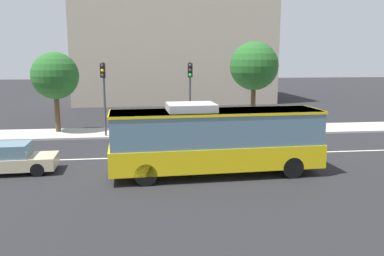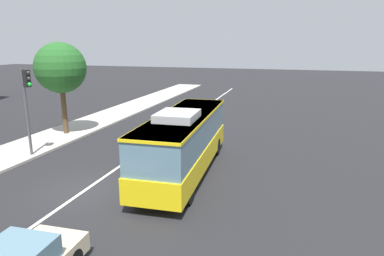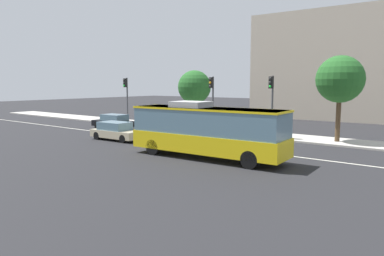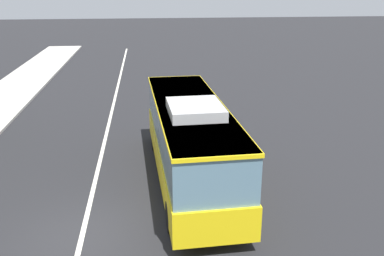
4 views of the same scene
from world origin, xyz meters
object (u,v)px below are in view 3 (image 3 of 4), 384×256
(transit_bus, at_px, (207,129))
(sedan_beige, at_px, (116,131))
(street_tree_kerbside_left, at_px, (194,87))
(sedan_black, at_px, (113,122))
(traffic_light_near_corner, at_px, (272,96))
(traffic_light_far_corner, at_px, (212,95))
(traffic_light_mid_block, at_px, (126,93))
(street_tree_kerbside_centre, at_px, (340,80))

(transit_bus, bearing_deg, sedan_beige, 168.94)
(street_tree_kerbside_left, bearing_deg, sedan_black, -140.34)
(sedan_black, distance_m, street_tree_kerbside_left, 8.98)
(street_tree_kerbside_left, bearing_deg, traffic_light_near_corner, -13.03)
(sedan_black, distance_m, traffic_light_far_corner, 10.84)
(sedan_beige, bearing_deg, traffic_light_mid_block, 130.63)
(transit_bus, height_order, traffic_light_mid_block, traffic_light_mid_block)
(sedan_black, height_order, traffic_light_mid_block, traffic_light_mid_block)
(traffic_light_near_corner, bearing_deg, transit_bus, 3.99)
(traffic_light_far_corner, bearing_deg, traffic_light_mid_block, -86.03)
(sedan_beige, height_order, street_tree_kerbside_centre, street_tree_kerbside_centre)
(sedan_black, bearing_deg, traffic_light_mid_block, -68.09)
(sedan_black, relative_size, street_tree_kerbside_centre, 0.68)
(traffic_light_mid_block, xyz_separation_m, street_tree_kerbside_centre, (22.14, 1.37, 1.30))
(traffic_light_mid_block, bearing_deg, sedan_black, 24.93)
(traffic_light_far_corner, bearing_deg, traffic_light_near_corner, 92.72)
(transit_bus, relative_size, sedan_black, 2.22)
(sedan_beige, bearing_deg, sedan_black, 138.86)
(sedan_black, bearing_deg, street_tree_kerbside_left, -142.21)
(traffic_light_far_corner, bearing_deg, sedan_beige, -23.01)
(sedan_beige, bearing_deg, traffic_light_near_corner, 36.30)
(transit_bus, relative_size, traffic_light_far_corner, 1.94)
(traffic_light_mid_block, height_order, street_tree_kerbside_centre, street_tree_kerbside_centre)
(sedan_beige, height_order, traffic_light_near_corner, traffic_light_near_corner)
(transit_bus, distance_m, traffic_light_mid_block, 19.80)
(traffic_light_near_corner, distance_m, traffic_light_far_corner, 5.90)
(traffic_light_mid_block, bearing_deg, traffic_light_near_corner, 91.23)
(transit_bus, relative_size, street_tree_kerbside_left, 1.71)
(sedan_beige, bearing_deg, street_tree_kerbside_left, 85.52)
(transit_bus, distance_m, traffic_light_far_corner, 11.35)
(street_tree_kerbside_centre, bearing_deg, traffic_light_far_corner, -173.28)
(transit_bus, height_order, sedan_black, transit_bus)
(traffic_light_near_corner, xyz_separation_m, street_tree_kerbside_left, (-9.50, 2.20, 0.64))
(street_tree_kerbside_left, xyz_separation_m, street_tree_kerbside_centre, (14.42, -0.85, 0.67))
(sedan_beige, xyz_separation_m, traffic_light_near_corner, (9.87, 7.90, 2.84))
(sedan_beige, distance_m, street_tree_kerbside_centre, 17.93)
(traffic_light_far_corner, bearing_deg, street_tree_kerbside_left, -117.04)
(sedan_beige, xyz_separation_m, traffic_light_far_corner, (3.97, 7.98, 2.84))
(traffic_light_near_corner, bearing_deg, traffic_light_far_corner, -87.59)
(sedan_beige, relative_size, traffic_light_far_corner, 0.88)
(traffic_light_mid_block, distance_m, traffic_light_far_corner, 11.33)
(sedan_beige, distance_m, traffic_light_near_corner, 12.96)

